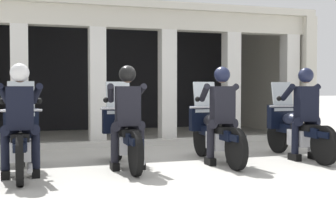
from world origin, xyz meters
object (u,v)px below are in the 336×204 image
object	(u,v)px
motorcycle_far_left	(21,139)
motorcycle_far_right	(295,129)
motorcycle_center_left	(124,135)
police_officer_far_left	(20,110)
police_officer_far_right	(305,106)
motorcycle_center_right	(215,132)
police_officer_center_left	(127,108)
police_officer_center_right	(222,107)

from	to	relation	value
motorcycle_far_left	motorcycle_far_right	bearing A→B (deg)	0.57
motorcycle_far_left	motorcycle_center_left	xyz separation A→B (m)	(1.55, 0.17, 0.00)
police_officer_far_left	motorcycle_far_right	distance (m)	4.67
motorcycle_far_right	police_officer_far_left	bearing A→B (deg)	-173.20
motorcycle_far_right	motorcycle_center_left	bearing A→B (deg)	-179.21
motorcycle_center_left	motorcycle_far_right	distance (m)	3.09
police_officer_far_right	police_officer_far_left	bearing A→B (deg)	-176.69
motorcycle_far_left	motorcycle_center_right	world-z (taller)	same
police_officer_far_left	police_officer_center_left	distance (m)	1.55
motorcycle_far_left	motorcycle_center_right	xyz separation A→B (m)	(3.09, 0.13, 0.00)
police_officer_far_right	motorcycle_far_left	bearing A→B (deg)	179.80
motorcycle_far_left	police_officer_center_left	distance (m)	1.61
motorcycle_center_right	police_officer_center_right	distance (m)	0.52
motorcycle_center_right	police_officer_far_right	bearing A→B (deg)	-4.65
motorcycle_far_left	police_officer_far_left	xyz separation A→B (m)	(-0.00, -0.28, 0.44)
motorcycle_center_right	police_officer_center_left	bearing A→B (deg)	-164.13
police_officer_center_right	motorcycle_far_left	bearing A→B (deg)	-175.97
motorcycle_far_left	police_officer_center_right	distance (m)	3.12
police_officer_far_left	police_officer_center_right	distance (m)	3.09
motorcycle_center_left	police_officer_center_left	xyz separation A→B (m)	(-0.00, -0.28, 0.44)
motorcycle_center_left	police_officer_center_right	xyz separation A→B (m)	(1.54, -0.32, 0.44)
motorcycle_far_right	police_officer_far_right	world-z (taller)	police_officer_far_right
motorcycle_far_left	police_officer_far_right	distance (m)	4.66
police_officer_center_left	police_officer_far_left	bearing A→B (deg)	-164.02
police_officer_far_left	motorcycle_center_left	bearing A→B (deg)	15.65
police_officer_far_left	motorcycle_far_right	bearing A→B (deg)	4.07
motorcycle_center_left	police_officer_far_left	bearing A→B (deg)	-153.95
police_officer_center_left	police_officer_center_right	world-z (taller)	same
police_officer_center_left	motorcycle_center_right	bearing A→B (deg)	18.76
police_officer_far_left	police_officer_far_right	bearing A→B (deg)	0.57
motorcycle_center_left	police_officer_center_right	size ratio (longest dim) A/B	1.29
police_officer_center_right	police_officer_center_left	bearing A→B (deg)	-174.56
motorcycle_center_right	police_officer_far_right	distance (m)	1.64
police_officer_far_left	motorcycle_center_right	distance (m)	3.15
motorcycle_center_right	motorcycle_center_left	bearing A→B (deg)	-174.56
motorcycle_center_right	police_officer_center_right	bearing A→B (deg)	-83.39
motorcycle_center_left	motorcycle_center_right	bearing A→B (deg)	8.33
motorcycle_far_left	police_officer_center_right	xyz separation A→B (m)	(3.09, -0.15, 0.44)
police_officer_far_left	police_officer_far_right	world-z (taller)	same
motorcycle_far_left	police_officer_center_left	xyz separation A→B (m)	(1.54, -0.12, 0.44)
police_officer_far_left	motorcycle_center_right	world-z (taller)	police_officer_far_left
police_officer_far_left	police_officer_far_right	distance (m)	4.64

